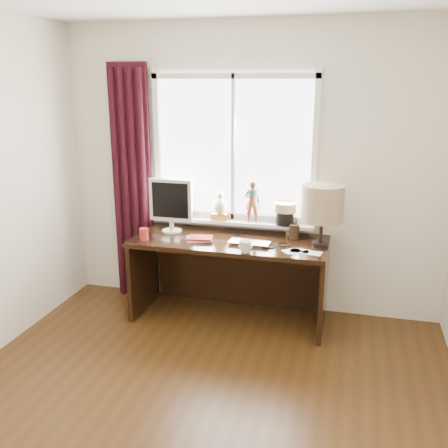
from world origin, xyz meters
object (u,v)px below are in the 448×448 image
(mug, at_px, (245,246))
(red_cup, at_px, (144,234))
(monitor, at_px, (171,202))
(laptop, at_px, (250,243))
(desk, at_px, (232,262))
(table_lamp, at_px, (322,204))

(mug, distance_m, red_cup, 0.93)
(mug, distance_m, monitor, 0.90)
(laptop, bearing_deg, monitor, 169.95)
(laptop, height_order, monitor, monitor)
(laptop, relative_size, mug, 3.27)
(desk, bearing_deg, table_lamp, -5.09)
(laptop, distance_m, desk, 0.38)
(red_cup, distance_m, desk, 0.83)
(laptop, relative_size, desk, 0.21)
(desk, bearing_deg, mug, -62.66)
(mug, bearing_deg, desk, 117.34)
(laptop, relative_size, red_cup, 3.38)
(table_lamp, bearing_deg, mug, -150.32)
(mug, relative_size, desk, 0.06)
(mug, xyz_separation_m, monitor, (-0.77, 0.39, 0.22))
(desk, bearing_deg, monitor, -179.37)
(table_lamp, bearing_deg, desk, 174.91)
(laptop, height_order, red_cup, red_cup)
(mug, bearing_deg, laptop, 90.99)
(laptop, distance_m, mug, 0.21)
(mug, relative_size, red_cup, 1.03)
(red_cup, bearing_deg, monitor, 62.80)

